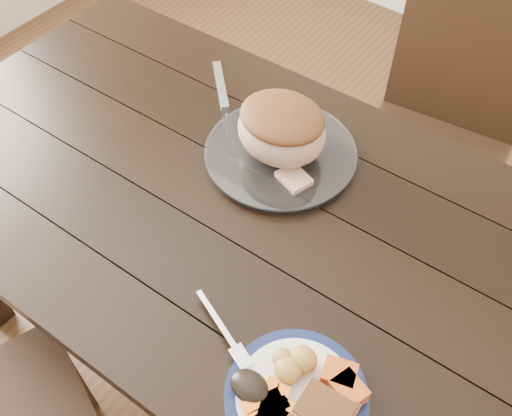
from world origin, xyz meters
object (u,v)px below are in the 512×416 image
Objects in this scene: dinner_plate at (296,397)px; roast_joint at (282,131)px; pork_slice at (324,413)px; serving_platter at (280,155)px; chair_far at (441,127)px; carving_knife at (226,115)px; fork at (226,334)px; dining_table at (234,225)px.

roast_joint reaches higher than dinner_plate.
serving_platter is at bearing 132.00° from pork_slice.
chair_far is at bearing 71.28° from roast_joint.
carving_knife is at bearing 47.44° from chair_far.
roast_joint is at bearing 63.88° from chair_far.
dinner_plate is at bearing 15.56° from fork.
pork_slice is 0.61m from roast_joint.
serving_platter reaches higher than carving_knife.
dinner_plate is at bearing -37.72° from dining_table.
chair_far reaches higher than roast_joint.
roast_joint is 0.20m from carving_knife.
pork_slice is at bearing 15.67° from fork.
fork is 0.59m from carving_knife.
chair_far reaches higher than fork.
serving_platter is 0.08m from roast_joint.
fork is (0.20, -0.26, 0.11)m from dining_table.
roast_joint is at bearing 0.00° from serving_platter.
pork_slice is 0.76m from carving_knife.
chair_far reaches higher than pork_slice.
fork is (-0.16, 0.02, 0.01)m from dinner_plate.
dinner_plate is 1.00× the size of carving_knife.
roast_joint reaches higher than carving_knife.
chair_far is at bearing 98.82° from carving_knife.
roast_joint reaches higher than serving_platter.
dining_table is at bearing -4.40° from carving_knife.
serving_platter is 0.47m from fork.
carving_knife is (-0.18, 0.20, 0.10)m from dining_table.
serving_platter reaches higher than dinner_plate.
dining_table is 6.65× the size of carving_knife.
serving_platter is at bearing 128.22° from dinner_plate.
roast_joint reaches higher than dining_table.
fork is (-0.22, 0.02, -0.02)m from pork_slice.
dining_table is 0.35m from fork.
chair_far is 2.73× the size of serving_platter.
dinner_plate reaches higher than dining_table.
dining_table is at bearing -93.46° from serving_platter.
serving_platter is at bearing 86.54° from dining_table.
dining_table is 0.28m from carving_knife.
dinner_plate is 0.57m from serving_platter.
dining_table is at bearing 147.44° from fork.
pork_slice reaches higher than dinner_plate.
carving_knife is (-0.37, 0.46, -0.01)m from fork.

